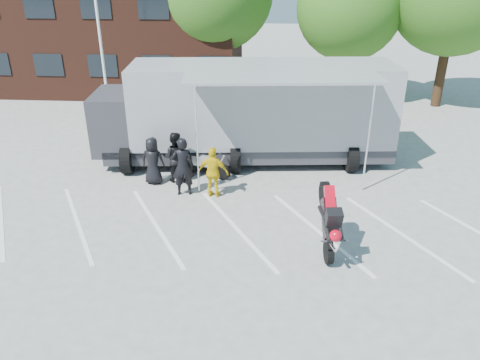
# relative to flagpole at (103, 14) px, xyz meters

# --- Properties ---
(ground) EXTENTS (100.00, 100.00, 0.00)m
(ground) POSITION_rel_flagpole_xyz_m (6.24, -10.00, -5.05)
(ground) COLOR #A8A8A2
(ground) RESTS_ON ground
(parking_bay_lines) EXTENTS (18.09, 13.33, 0.01)m
(parking_bay_lines) POSITION_rel_flagpole_xyz_m (6.24, -9.00, -5.05)
(parking_bay_lines) COLOR white
(parking_bay_lines) RESTS_ON ground
(office_building) EXTENTS (18.00, 8.00, 7.00)m
(office_building) POSITION_rel_flagpole_xyz_m (-3.76, 8.00, -1.55)
(office_building) COLOR #442016
(office_building) RESTS_ON ground
(flagpole) EXTENTS (1.61, 0.12, 8.00)m
(flagpole) POSITION_rel_flagpole_xyz_m (0.00, 0.00, 0.00)
(flagpole) COLOR white
(flagpole) RESTS_ON ground
(tree_mid) EXTENTS (5.44, 5.44, 7.68)m
(tree_mid) POSITION_rel_flagpole_xyz_m (11.24, 5.00, -0.11)
(tree_mid) COLOR #382314
(tree_mid) RESTS_ON ground
(transporter_truck) EXTENTS (12.28, 6.73, 3.76)m
(transporter_truck) POSITION_rel_flagpole_xyz_m (6.54, -3.79, -5.05)
(transporter_truck) COLOR #919399
(transporter_truck) RESTS_ON ground
(parked_motorcycle) EXTENTS (2.05, 1.20, 1.02)m
(parked_motorcycle) POSITION_rel_flagpole_xyz_m (5.07, -5.46, -5.05)
(parked_motorcycle) COLOR #B2B2B7
(parked_motorcycle) RESTS_ON ground
(stunt_bike_rider) EXTENTS (1.05, 1.91, 2.15)m
(stunt_bike_rider) POSITION_rel_flagpole_xyz_m (8.88, -9.90, -5.05)
(stunt_bike_rider) COLOR black
(stunt_bike_rider) RESTS_ON ground
(spectator_leather_a) EXTENTS (0.87, 0.60, 1.69)m
(spectator_leather_a) POSITION_rel_flagpole_xyz_m (3.32, -6.12, -4.21)
(spectator_leather_a) COLOR black
(spectator_leather_a) RESTS_ON ground
(spectator_leather_b) EXTENTS (0.80, 0.60, 2.01)m
(spectator_leather_b) POSITION_rel_flagpole_xyz_m (4.52, -6.89, -4.05)
(spectator_leather_b) COLOR black
(spectator_leather_b) RESTS_ON ground
(spectator_leather_c) EXTENTS (0.90, 0.70, 1.82)m
(spectator_leather_c) POSITION_rel_flagpole_xyz_m (4.06, -5.88, -4.14)
(spectator_leather_c) COLOR black
(spectator_leather_c) RESTS_ON ground
(spectator_hivis) EXTENTS (1.07, 0.57, 1.73)m
(spectator_hivis) POSITION_rel_flagpole_xyz_m (5.55, -6.98, -4.19)
(spectator_hivis) COLOR yellow
(spectator_hivis) RESTS_ON ground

